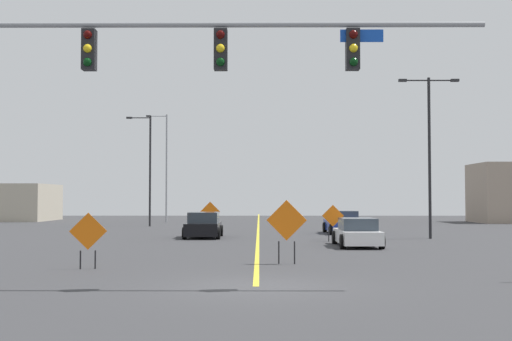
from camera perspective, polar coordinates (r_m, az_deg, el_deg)
The scene contains 14 objects.
ground at distance 16.88m, azimuth -0.01°, elevation -9.97°, with size 131.72×131.72×0.00m, color #38383A.
road_centre_stripe at distance 53.37m, azimuth 0.20°, elevation -4.76°, with size 0.16×73.18×0.01m.
traffic_signal_assembly at distance 17.27m, azimuth -9.29°, elevation 8.50°, with size 13.57×0.44×6.98m.
street_lamp_near_left at distance 37.51m, azimuth 14.71°, elevation 2.21°, with size 3.32×0.24×8.85m.
street_lamp_near_right at distance 61.10m, azimuth -7.83°, elevation 0.61°, with size 1.96×0.24×9.88m.
street_lamp_mid_right at distance 52.62m, azimuth -9.25°, elevation 0.43°, with size 1.97×0.24×8.68m.
construction_sign_right_shoulder at distance 34.06m, azimuth 6.64°, elevation -4.10°, with size 1.11×0.20×1.87m.
construction_sign_right_lane at distance 22.45m, azimuth 2.65°, elevation -4.56°, with size 1.36×0.24×2.16m.
construction_sign_median_near at distance 21.52m, azimuth -14.26°, elevation -5.32°, with size 1.15×0.26×1.77m.
construction_sign_median_far at distance 45.34m, azimuth -3.98°, elevation -3.65°, with size 1.36×0.21×1.97m.
car_blue_near at distance 41.81m, azimuth 7.43°, elevation -4.49°, with size 2.12×4.39×1.42m.
car_white_mid at distance 30.88m, azimuth 8.70°, elevation -5.36°, with size 1.94×4.54×1.31m.
car_black_passing at distance 37.34m, azimuth -4.54°, elevation -4.75°, with size 2.06×4.30×1.42m.
roadside_building_west at distance 68.74m, azimuth -19.69°, elevation -2.60°, with size 6.16×7.79×3.56m.
Camera 1 is at (0.09, -16.73, 2.23)m, focal length 46.43 mm.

